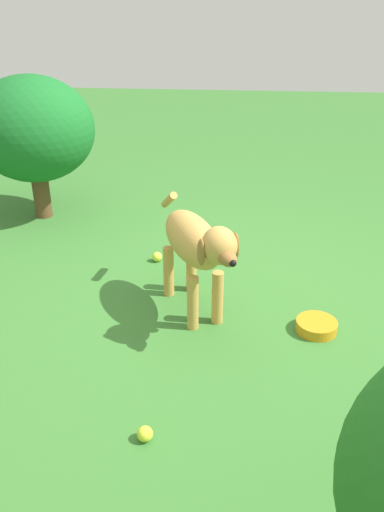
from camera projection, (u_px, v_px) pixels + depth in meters
The scene contains 6 objects.
ground at pixel (234, 302), 3.13m from camera, with size 14.00×14.00×0.00m, color #38722D.
dog at pixel (196, 245), 2.84m from camera, with size 0.51×0.87×0.65m.
tennis_ball_0 at pixel (157, 257), 3.58m from camera, with size 0.07×0.07×0.07m, color #D2DD39.
tennis_ball_1 at pixel (145, 434), 2.17m from camera, with size 0.07×0.07×0.07m, color #CDD932.
water_bowl at pixel (316, 326), 2.86m from camera, with size 0.22×0.22×0.06m, color orange.
shrub_far at pixel (33, 130), 3.98m from camera, with size 0.93×0.84×1.10m.
Camera 1 is at (0.01, 2.67, 1.67)m, focal length 37.30 mm.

